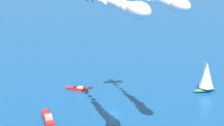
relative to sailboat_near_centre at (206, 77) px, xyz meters
name	(u,v)px	position (x,y,z in m)	size (l,w,h in m)	color
ground_plane	(113,112)	(-31.07, -23.59, -5.47)	(2000.00, 2000.00, 0.00)	navy
sailboat_near_centre	(206,77)	(0.00, 0.00, 0.00)	(9.46, 6.91, 11.98)	#33704C
motorboat_far_stbd	(48,118)	(-49.53, -31.79, -4.69)	(6.42, 10.18, 2.90)	#B21E1E
motorboat_trailing	(77,88)	(-46.64, -3.58, -4.84)	(8.29, 4.15, 2.33)	#B21E1E
smoke_trail_lead	(129,8)	(-24.68, -52.27, 30.03)	(17.47, 32.85, 4.74)	white
smoke_trail_wingman	(169,3)	(-15.74, -40.64, 30.10)	(15.90, 28.88, 4.22)	white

